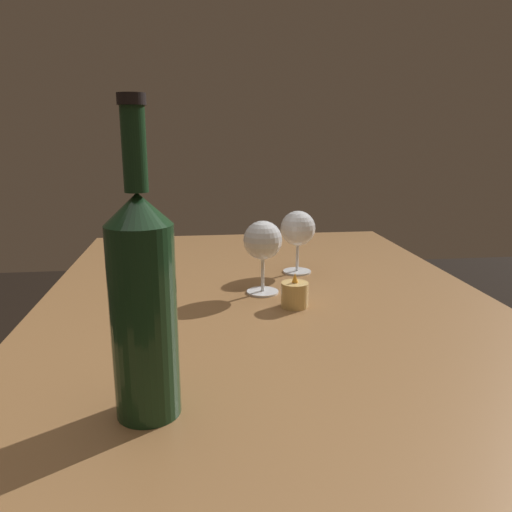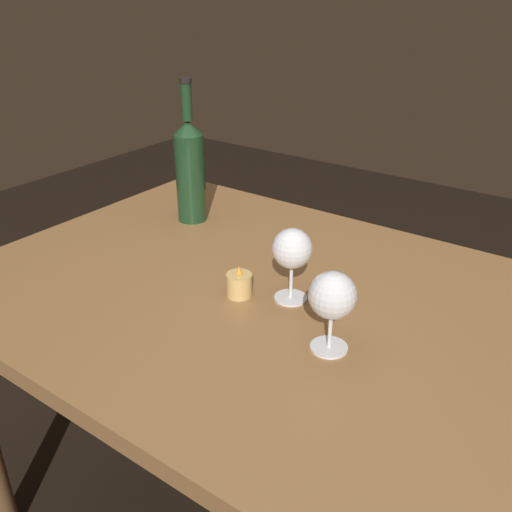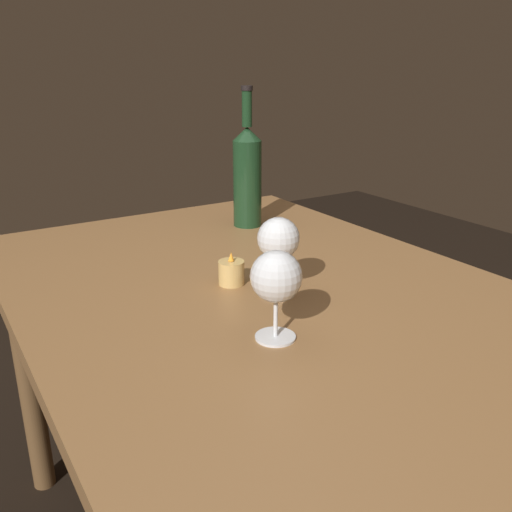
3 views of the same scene
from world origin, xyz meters
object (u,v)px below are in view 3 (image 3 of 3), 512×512
Objects in this scene: votive_candle at (231,273)px; wine_glass_left at (278,241)px; wine_glass_right at (276,278)px; wine_bottle at (247,174)px.

wine_glass_left is at bearing 28.16° from votive_candle.
wine_glass_right is at bearing -35.34° from wine_glass_left.
wine_glass_left is 0.13m from votive_candle.
votive_candle is (0.34, -0.24, -0.12)m from wine_bottle.
wine_bottle is at bearing 152.76° from wine_glass_right.
wine_bottle is at bearing 144.44° from votive_candle.
wine_bottle reaches higher than wine_glass_left.
wine_glass_left reaches higher than votive_candle.
wine_glass_left is 0.42× the size of wine_bottle.
wine_bottle reaches higher than wine_glass_right.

